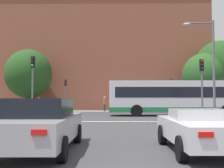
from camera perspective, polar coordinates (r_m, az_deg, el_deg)
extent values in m
cube|color=silver|center=(18.72, 1.17, -7.63)|extent=(9.51, 0.30, 0.01)
cube|color=#A09B91|center=(33.93, 0.96, -5.52)|extent=(70.57, 2.50, 0.01)
cube|color=brown|center=(44.16, -4.20, 5.38)|extent=(33.35, 12.84, 15.83)
cube|color=#42444C|center=(46.28, -4.16, 16.29)|extent=(34.01, 13.35, 1.87)
cube|color=#9E9EA3|center=(8.56, -14.28, -8.70)|extent=(1.92, 4.83, 0.68)
cube|color=black|center=(8.47, -14.31, -4.64)|extent=(1.63, 2.18, 0.53)
cylinder|color=black|center=(10.26, -17.14, -9.60)|extent=(0.23, 0.64, 0.64)
cylinder|color=black|center=(9.89, -7.02, -9.97)|extent=(0.23, 0.64, 0.64)
cylinder|color=black|center=(6.97, -10.10, -12.92)|extent=(0.23, 0.64, 0.64)
cube|color=red|center=(6.06, -14.62, -9.50)|extent=(0.32, 0.05, 0.12)
cube|color=silver|center=(8.58, 17.58, -8.94)|extent=(1.85, 4.32, 0.59)
cube|color=silver|center=(8.65, 17.32, -5.90)|extent=(1.57, 1.30, 0.31)
cylinder|color=black|center=(9.70, 10.21, -10.08)|extent=(0.23, 0.64, 0.64)
cylinder|color=black|center=(10.15, 20.10, -9.63)|extent=(0.23, 0.64, 0.64)
cylinder|color=black|center=(7.12, 14.01, -12.67)|extent=(0.23, 0.64, 0.64)
cube|color=red|center=(6.34, 18.55, -9.75)|extent=(0.32, 0.05, 0.12)
cube|color=silver|center=(25.50, 13.27, -2.48)|extent=(12.14, 2.51, 2.71)
cube|color=#1E7042|center=(25.52, 13.30, -5.02)|extent=(12.16, 2.53, 0.44)
cube|color=black|center=(25.50, 13.27, -1.69)|extent=(11.17, 2.54, 0.90)
cylinder|color=black|center=(27.72, 20.40, -4.89)|extent=(1.00, 0.28, 1.00)
cylinder|color=black|center=(26.17, 4.63, -5.19)|extent=(1.00, 0.28, 1.00)
cylinder|color=black|center=(23.77, 5.02, -5.42)|extent=(1.00, 0.28, 1.00)
cylinder|color=slate|center=(33.40, -9.43, -2.94)|extent=(0.12, 0.12, 3.02)
cube|color=black|center=(33.45, -9.41, 0.33)|extent=(0.26, 0.20, 0.80)
sphere|color=red|center=(33.34, -9.44, 0.78)|extent=(0.17, 0.17, 0.17)
sphere|color=black|center=(33.33, -9.45, 0.34)|extent=(0.17, 0.17, 0.17)
sphere|color=black|center=(33.31, -9.45, -0.10)|extent=(0.17, 0.17, 0.17)
cylinder|color=slate|center=(20.34, 17.84, -2.27)|extent=(0.12, 0.12, 3.45)
cube|color=black|center=(20.47, 17.75, 3.68)|extent=(0.26, 0.20, 0.80)
sphere|color=red|center=(20.38, 17.84, 4.44)|extent=(0.17, 0.17, 0.17)
sphere|color=black|center=(20.35, 17.86, 3.73)|extent=(0.17, 0.17, 0.17)
sphere|color=black|center=(20.32, 17.87, 3.01)|extent=(0.17, 0.17, 0.17)
cylinder|color=slate|center=(20.43, -15.86, -1.93)|extent=(0.12, 0.12, 3.71)
cube|color=black|center=(20.59, -15.78, 4.35)|extent=(0.26, 0.20, 0.80)
sphere|color=black|center=(20.50, -15.87, 5.11)|extent=(0.17, 0.17, 0.17)
sphere|color=black|center=(20.46, -15.88, 4.40)|extent=(0.17, 0.17, 0.17)
sphere|color=#1ED14C|center=(20.43, -15.89, 3.68)|extent=(0.17, 0.17, 0.17)
cylinder|color=slate|center=(33.74, 12.00, -2.93)|extent=(0.12, 0.12, 3.01)
cube|color=black|center=(33.80, 11.97, 0.30)|extent=(0.26, 0.20, 0.80)
sphere|color=red|center=(33.68, 12.00, 0.75)|extent=(0.17, 0.17, 0.17)
sphere|color=black|center=(33.67, 12.01, 0.32)|extent=(0.17, 0.17, 0.17)
sphere|color=black|center=(33.66, 12.01, -0.12)|extent=(0.17, 0.17, 0.17)
cylinder|color=slate|center=(19.67, 19.99, 2.54)|extent=(0.16, 0.16, 6.70)
cylinder|color=slate|center=(19.96, 17.42, 11.76)|extent=(1.73, 0.10, 0.10)
ellipsoid|color=#B2B2B7|center=(19.71, 14.96, 11.62)|extent=(0.50, 0.36, 0.22)
cylinder|color=black|center=(35.03, -14.80, -4.69)|extent=(0.13, 0.13, 0.81)
cylinder|color=black|center=(34.93, -14.57, -4.69)|extent=(0.13, 0.13, 0.81)
cube|color=#B21E23|center=(34.97, -14.67, -3.50)|extent=(0.45, 0.35, 0.64)
sphere|color=tan|center=(34.96, -14.66, -2.77)|extent=(0.24, 0.24, 0.24)
cylinder|color=#333851|center=(33.39, -1.58, -4.85)|extent=(0.13, 0.13, 0.84)
cylinder|color=#333851|center=(33.54, -1.46, -4.84)|extent=(0.13, 0.13, 0.84)
cube|color=olive|center=(33.45, -1.52, -3.55)|extent=(0.36, 0.45, 0.67)
sphere|color=tan|center=(33.45, -1.52, -2.76)|extent=(0.25, 0.25, 0.25)
cylinder|color=black|center=(33.89, 8.28, -4.87)|extent=(0.13, 0.13, 0.75)
cylinder|color=black|center=(33.72, 8.24, -4.88)|extent=(0.13, 0.13, 0.75)
cube|color=#336B38|center=(33.79, 8.25, -3.74)|extent=(0.32, 0.44, 0.59)
sphere|color=tan|center=(33.79, 8.25, -3.04)|extent=(0.22, 0.22, 0.22)
cylinder|color=#4C3823|center=(35.91, -16.70, -3.56)|extent=(0.36, 0.36, 2.14)
ellipsoid|color=#234C1E|center=(36.04, -16.62, 2.01)|extent=(5.72, 5.72, 6.00)
cylinder|color=#4C3823|center=(37.63, 21.21, -3.00)|extent=(0.36, 0.36, 2.73)
ellipsoid|color=#234C1E|center=(37.83, 21.10, 3.19)|extent=(6.40, 6.40, 6.72)
cylinder|color=#4C3823|center=(35.84, 18.27, -3.63)|extent=(0.36, 0.36, 2.02)
ellipsoid|color=#285623|center=(35.94, 18.18, 1.57)|extent=(5.29, 5.29, 5.55)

